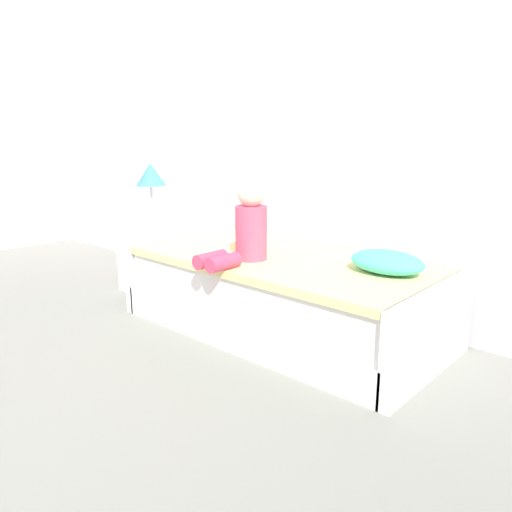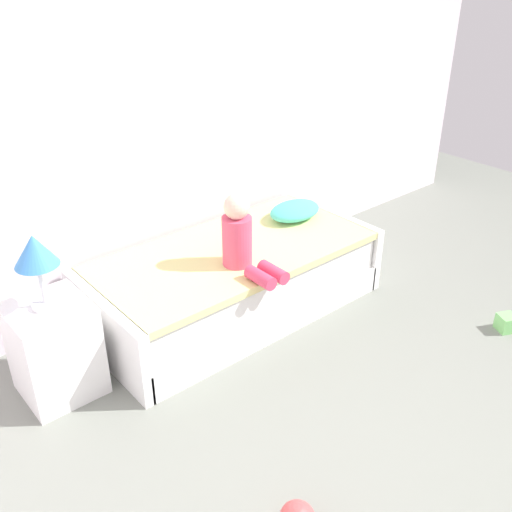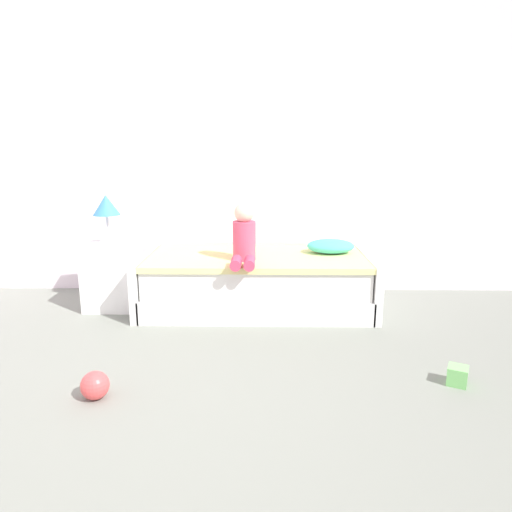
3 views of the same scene
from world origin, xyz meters
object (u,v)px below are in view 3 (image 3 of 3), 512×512
(nightstand, at_px, (111,276))
(toy_ball, at_px, (95,385))
(table_lamp, at_px, (106,208))
(child_figure, at_px, (244,238))
(pillow, at_px, (331,246))
(bed, at_px, (256,282))
(toy_block, at_px, (457,376))

(nightstand, height_order, toy_ball, nightstand)
(table_lamp, relative_size, child_figure, 0.88)
(pillow, bearing_deg, table_lamp, -176.80)
(table_lamp, height_order, pillow, table_lamp)
(child_figure, bearing_deg, nightstand, 170.23)
(child_figure, bearing_deg, pillow, 22.42)
(bed, xyz_separation_m, nightstand, (-1.35, -0.01, 0.05))
(pillow, distance_m, toy_block, 1.73)
(bed, xyz_separation_m, pillow, (0.69, 0.10, 0.32))
(nightstand, relative_size, toy_block, 5.08)
(child_figure, distance_m, toy_block, 1.96)
(nightstand, xyz_separation_m, table_lamp, (0.00, 0.00, 0.64))
(nightstand, bearing_deg, bed, 0.59)
(table_lamp, bearing_deg, bed, 0.59)
(bed, height_order, pillow, pillow)
(toy_ball, bearing_deg, child_figure, 59.68)
(bed, relative_size, child_figure, 4.14)
(toy_block, bearing_deg, nightstand, 151.58)
(bed, distance_m, pillow, 0.77)
(bed, relative_size, toy_ball, 12.46)
(bed, height_order, nightstand, nightstand)
(child_figure, distance_m, toy_ball, 1.76)
(table_lamp, relative_size, toy_block, 3.81)
(nightstand, bearing_deg, pillow, 3.20)
(child_figure, relative_size, toy_ball, 3.01)
(toy_ball, xyz_separation_m, toy_block, (2.22, 0.20, -0.03))
(table_lamp, bearing_deg, child_figure, -9.77)
(nightstand, xyz_separation_m, toy_ball, (0.42, -1.63, -0.22))
(toy_ball, bearing_deg, table_lamp, 104.29)
(table_lamp, distance_m, pillow, 2.08)
(toy_block, bearing_deg, pillow, 111.19)
(nightstand, bearing_deg, table_lamp, 0.00)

